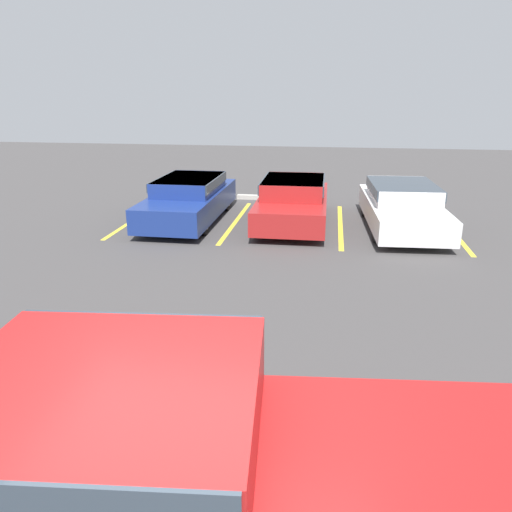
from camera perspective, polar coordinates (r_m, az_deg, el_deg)
The scene contains 9 objects.
stall_stripe_a at distance 14.76m, azimuth -13.39°, elevation 4.31°, with size 0.12×4.61×0.01m, color yellow.
stall_stripe_b at distance 13.95m, azimuth -2.31°, elevation 4.00°, with size 0.12×4.61×0.01m, color yellow.
stall_stripe_c at distance 13.72m, azimuth 9.62°, elevation 3.49°, with size 0.12×4.61×0.01m, color yellow.
stall_stripe_d at distance 14.08m, azimuth 21.41°, elevation 2.85°, with size 0.12×4.61×0.01m, color yellow.
pickup_truck at distance 3.84m, azimuth -11.26°, elevation -24.80°, with size 5.67×2.46×1.79m.
parked_sedan_a at distance 14.06m, azimuth -7.65°, elevation 6.62°, with size 1.75×4.64×1.20m.
parked_sedan_b at distance 13.61m, azimuth 4.26°, elevation 6.41°, with size 1.83×4.32×1.22m.
parked_sedan_c at distance 13.65m, azimuth 16.33°, elevation 5.66°, with size 1.99×4.66×1.18m.
wheel_stop_curb at distance 16.73m, azimuth 1.21°, elevation 6.69°, with size 1.97×0.20×0.14m, color #B7B2A8.
Camera 1 is at (0.75, -2.50, 3.51)m, focal length 35.00 mm.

